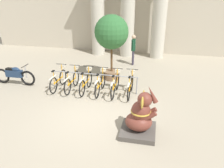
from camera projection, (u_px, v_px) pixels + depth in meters
The scene contains 16 objects.
ground_plane at pixel (94, 115), 7.64m from camera, with size 60.00×60.00×0.00m, color #9E937F.
building_facade at pixel (130, 6), 14.13m from camera, with size 20.00×0.20×6.00m.
column_left at pixel (98, 13), 13.76m from camera, with size 1.07×1.07×5.16m.
column_middle at pixel (128, 14), 13.39m from camera, with size 1.07×1.07×5.16m.
column_right at pixel (160, 15), 13.02m from camera, with size 1.07×1.07×5.16m.
bike_rack at pixel (94, 77), 9.25m from camera, with size 3.77×0.05×0.77m.
bicycle_0 at pixel (59, 80), 9.53m from camera, with size 0.48×1.66×1.00m.
bicycle_1 at pixel (72, 81), 9.39m from camera, with size 0.48×1.66×1.00m.
bicycle_2 at pixel (86, 82), 9.27m from camera, with size 0.48×1.66×1.00m.
bicycle_3 at pixel (100, 83), 9.14m from camera, with size 0.48×1.66×1.00m.
bicycle_4 at pixel (115, 85), 9.01m from camera, with size 0.48×1.66×1.00m.
bicycle_5 at pixel (131, 86), 8.92m from camera, with size 0.48×1.66×1.00m.
elephant_statue at pixel (140, 118), 6.46m from camera, with size 1.04×1.04×1.62m.
motorcycle at pixel (15, 75), 9.90m from camera, with size 2.00×0.55×0.95m.
person_pedestrian at pixel (133, 47), 12.28m from camera, with size 0.23×0.47×1.71m.
potted_tree at pixel (112, 35), 9.86m from camera, with size 1.55×1.55×3.04m.
Camera 1 is at (1.97, -6.28, 4.06)m, focal length 35.00 mm.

